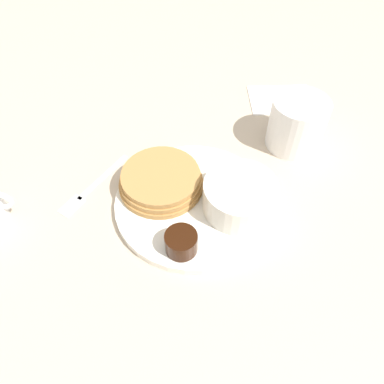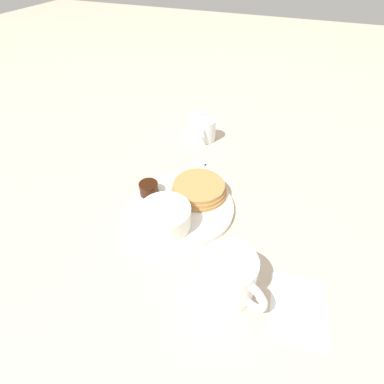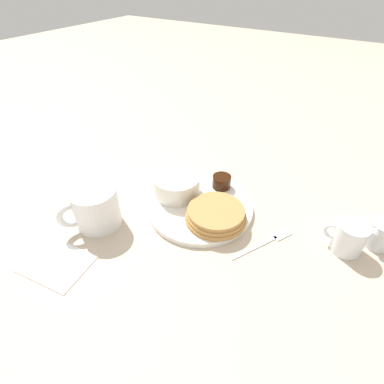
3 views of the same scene
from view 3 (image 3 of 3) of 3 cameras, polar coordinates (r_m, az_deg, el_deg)
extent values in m
plane|color=#C6B299|center=(0.66, 1.55, -3.22)|extent=(4.00, 4.00, 0.00)
cylinder|color=white|center=(0.66, 1.56, -2.83)|extent=(0.23, 0.23, 0.01)
cylinder|color=#B78447|center=(0.62, 4.52, -4.85)|extent=(0.13, 0.13, 0.01)
cylinder|color=#B78447|center=(0.62, 4.56, -4.24)|extent=(0.12, 0.12, 0.01)
cylinder|color=#B78447|center=(0.61, 4.60, -3.62)|extent=(0.12, 0.12, 0.01)
cylinder|color=white|center=(0.67, -2.90, 1.31)|extent=(0.10, 0.10, 0.05)
cylinder|color=white|center=(0.66, -2.95, 2.65)|extent=(0.08, 0.08, 0.01)
cylinder|color=black|center=(0.70, 5.66, 1.99)|extent=(0.04, 0.04, 0.03)
cylinder|color=white|center=(0.70, -3.32, 1.76)|extent=(0.04, 0.04, 0.03)
sphere|color=white|center=(0.69, -3.38, 3.00)|extent=(0.02, 0.02, 0.02)
cylinder|color=white|center=(0.63, -17.77, -2.76)|extent=(0.09, 0.09, 0.09)
torus|color=white|center=(0.63, -21.97, -4.11)|extent=(0.04, 0.06, 0.06)
cylinder|color=white|center=(0.63, 27.80, -7.77)|extent=(0.06, 0.06, 0.06)
torus|color=white|center=(0.63, 25.28, -6.79)|extent=(0.04, 0.01, 0.04)
cone|color=white|center=(0.62, 30.72, -6.68)|extent=(0.02, 0.02, 0.01)
cylinder|color=white|center=(0.67, 32.24, -6.85)|extent=(0.05, 0.05, 0.06)
cone|color=white|center=(0.64, 31.88, -6.10)|extent=(0.02, 0.02, 0.01)
cube|color=silver|center=(0.60, 11.83, -10.28)|extent=(0.06, 0.10, 0.00)
cube|color=silver|center=(0.63, 16.70, -7.70)|extent=(0.04, 0.04, 0.00)
cube|color=white|center=(0.61, -24.47, -12.19)|extent=(0.13, 0.10, 0.00)
camera|label=1|loc=(0.82, 15.43, 37.33)|focal=35.00mm
camera|label=2|loc=(0.72, -46.79, 30.95)|focal=28.00mm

